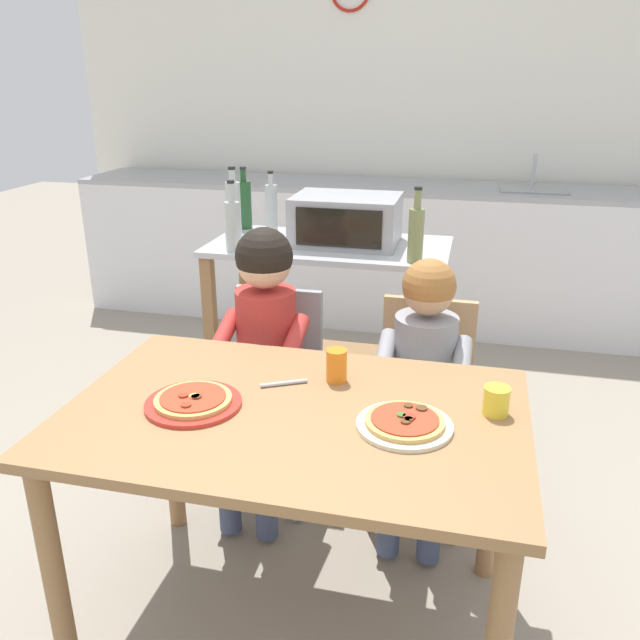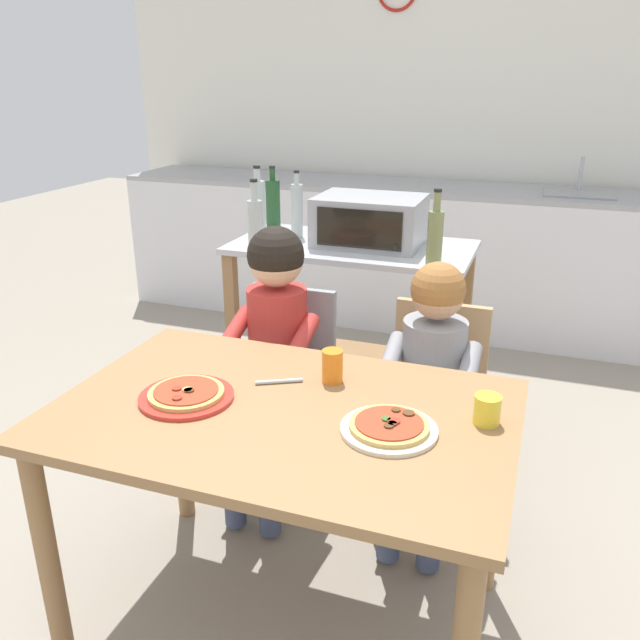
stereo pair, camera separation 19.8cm
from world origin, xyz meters
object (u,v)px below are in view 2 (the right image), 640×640
object	(u,v)px
toaster_oven	(370,221)
dining_table	(284,443)
bottle_tall_green_wine	(258,210)
bottle_slim_sauce	(273,202)
kitchen_island_cart	(351,308)
pizza_plate_red_rimmed	(186,395)
dining_chair_right	(433,399)
child_in_red_shirt	(272,335)
dining_chair_left	(285,378)
serving_spoon	(279,381)
drinking_cup_yellow	(487,410)
bottle_dark_olive_oil	(435,236)
drinking_cup_orange	(332,366)
pizza_plate_cream	(389,427)
child_in_grey_shirt	(430,373)
bottle_squat_spirits	(255,222)
bottle_brown_beer	(297,209)

from	to	relation	value
toaster_oven	dining_table	bearing A→B (deg)	-84.90
bottle_tall_green_wine	bottle_slim_sauce	bearing A→B (deg)	101.51
bottle_slim_sauce	kitchen_island_cart	bearing A→B (deg)	-23.75
bottle_tall_green_wine	pizza_plate_red_rimmed	bearing A→B (deg)	-75.21
dining_chair_right	child_in_red_shirt	distance (m)	0.63
dining_chair_left	serving_spoon	bearing A→B (deg)	-68.70
drinking_cup_yellow	bottle_slim_sauce	bearing A→B (deg)	131.69
bottle_dark_olive_oil	drinking_cup_orange	world-z (taller)	bottle_dark_olive_oil
dining_chair_left	pizza_plate_cream	xyz separation A→B (m)	(0.58, -0.69, 0.27)
dining_chair_right	child_in_grey_shirt	distance (m)	0.20
dining_chair_left	pizza_plate_cream	distance (m)	0.94
bottle_slim_sauce	dining_chair_left	bearing A→B (deg)	-64.12
serving_spoon	pizza_plate_cream	bearing A→B (deg)	-23.12
dining_chair_right	child_in_red_shirt	size ratio (longest dim) A/B	0.76
drinking_cup_orange	drinking_cup_yellow	world-z (taller)	drinking_cup_orange
bottle_tall_green_wine	dining_chair_left	bearing A→B (deg)	-56.19
toaster_oven	drinking_cup_orange	bearing A→B (deg)	-79.97
dining_chair_right	bottle_squat_spirits	bearing A→B (deg)	158.25
bottle_tall_green_wine	pizza_plate_cream	xyz separation A→B (m)	(0.89, -1.15, -0.28)
pizza_plate_red_rimmed	pizza_plate_cream	size ratio (longest dim) A/B	1.06
bottle_brown_beer	dining_chair_right	xyz separation A→B (m)	(0.76, -0.59, -0.53)
dining_table	serving_spoon	bearing A→B (deg)	116.91
bottle_tall_green_wine	child_in_grey_shirt	size ratio (longest dim) A/B	0.34
drinking_cup_orange	kitchen_island_cart	bearing A→B (deg)	104.02
kitchen_island_cart	bottle_brown_beer	bearing A→B (deg)	170.28
child_in_grey_shirt	drinking_cup_yellow	distance (m)	0.52
serving_spoon	bottle_squat_spirits	bearing A→B (deg)	118.54
bottle_dark_olive_oil	dining_chair_left	xyz separation A→B (m)	(-0.49, -0.35, -0.53)
dining_chair_left	child_in_grey_shirt	size ratio (longest dim) A/B	0.82
child_in_grey_shirt	drinking_cup_yellow	world-z (taller)	child_in_grey_shirt
kitchen_island_cart	bottle_brown_beer	distance (m)	0.51
bottle_slim_sauce	drinking_cup_yellow	distance (m)	1.78
bottle_brown_beer	bottle_tall_green_wine	xyz separation A→B (m)	(-0.12, -0.14, 0.02)
bottle_brown_beer	drinking_cup_orange	xyz separation A→B (m)	(0.53, -1.07, -0.22)
child_in_red_shirt	pizza_plate_red_rimmed	bearing A→B (deg)	-90.00
drinking_cup_yellow	pizza_plate_cream	bearing A→B (deg)	-150.35
pizza_plate_red_rimmed	drinking_cup_yellow	world-z (taller)	drinking_cup_yellow
dining_table	bottle_dark_olive_oil	bearing A→B (deg)	78.23
dining_chair_left	child_in_red_shirt	xyz separation A→B (m)	(0.00, -0.11, 0.22)
pizza_plate_cream	bottle_slim_sauce	bearing A→B (deg)	123.18
bottle_squat_spirits	dining_chair_right	world-z (taller)	bottle_squat_spirits
bottle_dark_olive_oil	child_in_grey_shirt	world-z (taller)	bottle_dark_olive_oil
bottle_squat_spirits	bottle_tall_green_wine	size ratio (longest dim) A/B	0.88
pizza_plate_red_rimmed	drinking_cup_yellow	distance (m)	0.82
bottle_tall_green_wine	child_in_grey_shirt	world-z (taller)	bottle_tall_green_wine
kitchen_island_cart	child_in_grey_shirt	world-z (taller)	child_in_grey_shirt
pizza_plate_cream	dining_chair_left	bearing A→B (deg)	130.05
child_in_red_shirt	dining_chair_right	bearing A→B (deg)	12.67
bottle_brown_beer	drinking_cup_orange	distance (m)	1.21
kitchen_island_cart	drinking_cup_yellow	xyz separation A→B (m)	(0.71, -1.12, 0.19)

